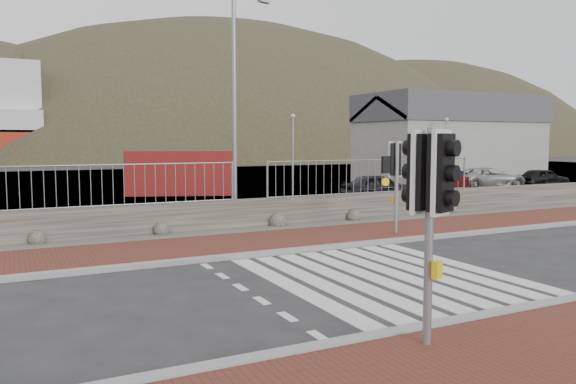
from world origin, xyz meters
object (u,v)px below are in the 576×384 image
car_d (489,178)px  car_a (379,187)px  traffic_signal_near (430,191)px  car_e (543,178)px  car_c (457,180)px  car_b (445,181)px  traffic_signal_far (396,167)px  shipping_container (181,172)px  streetlight (237,95)px

car_d → car_a: bearing=114.6°
traffic_signal_near → car_e: (23.43, 17.19, -1.54)m
car_c → car_e: (5.19, -1.56, 0.03)m
traffic_signal_near → car_b: bearing=27.4°
car_b → car_d: 3.58m
traffic_signal_far → traffic_signal_near: bearing=68.3°
shipping_container → car_e: size_ratio=1.60×
streetlight → shipping_container: streetlight is taller
traffic_signal_near → streetlight: bearing=60.6°
traffic_signal_near → traffic_signal_far: (5.18, 7.48, -0.11)m
shipping_container → car_c: size_ratio=1.43×
traffic_signal_near → traffic_signal_far: traffic_signal_near is taller
streetlight → car_e: (21.49, 5.49, -3.69)m
traffic_signal_far → streetlight: streetlight is taller
traffic_signal_far → car_c: size_ratio=0.73×
shipping_container → car_d: bearing=5.5°
car_d → shipping_container: bearing=86.0°
shipping_container → streetlight: bearing=-75.8°
streetlight → shipping_container: 11.72m
traffic_signal_far → car_e: 20.73m
car_d → car_e: (3.20, -1.10, -0.03)m
car_e → traffic_signal_near: bearing=127.1°
shipping_container → car_e: (20.23, -5.72, -0.55)m
car_a → car_d: size_ratio=0.82×
traffic_signal_near → car_d: (20.23, 18.29, -1.51)m
traffic_signal_far → car_c: (13.07, 11.27, -1.46)m
traffic_signal_far → shipping_container: (-1.97, 15.44, -0.88)m
car_a → car_d: (9.45, 2.26, 0.00)m
car_c → streetlight: bearing=130.6°
car_c → traffic_signal_near: bearing=153.0°
traffic_signal_near → car_e: traffic_signal_near is taller
traffic_signal_near → streetlight: streetlight is taller
car_a → car_c: 7.95m
streetlight → car_e: bearing=-3.6°
car_b → car_c: (1.59, 0.69, -0.04)m
streetlight → car_d: 19.79m
car_b → traffic_signal_far: bearing=121.3°
car_c → traffic_signal_far: bearing=148.0°
streetlight → car_a: 10.50m
traffic_signal_far → car_e: size_ratio=0.81×
car_d → traffic_signal_near: bearing=143.3°
streetlight → car_c: streetlight is taller
traffic_signal_near → car_a: 19.38m
shipping_container → car_e: shipping_container is taller
car_a → car_b: 6.22m
traffic_signal_near → shipping_container: size_ratio=0.54×
traffic_signal_far → shipping_container: traffic_signal_far is taller
shipping_container → car_c: 15.62m
traffic_signal_near → car_c: traffic_signal_near is taller
car_a → car_e: 12.71m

